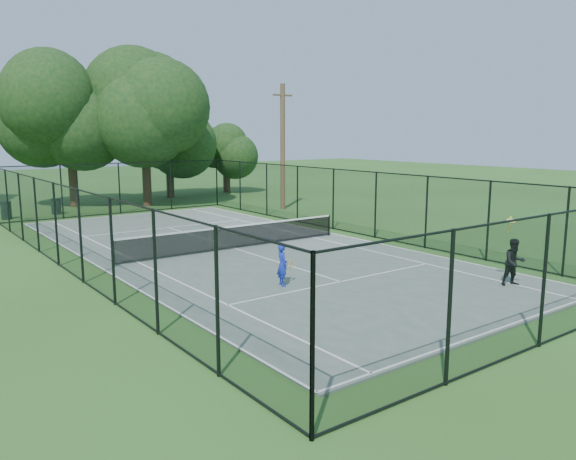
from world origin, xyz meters
TOP-DOWN VIEW (x-y plane):
  - ground at (0.00, 0.00)m, footprint 120.00×120.00m
  - tennis_court at (0.00, 0.00)m, footprint 11.00×24.00m
  - tennis_net at (0.00, 0.00)m, footprint 10.08×0.08m
  - fence at (0.00, 0.00)m, footprint 13.10×26.10m
  - tree_near_left at (-1.21, 17.98)m, footprint 6.78×6.78m
  - tree_near_mid at (2.72, 15.46)m, footprint 6.89×6.89m
  - tree_near_right at (5.97, 19.00)m, footprint 5.11×5.11m
  - tree_far_right at (11.21, 19.78)m, footprint 3.74×3.74m
  - trash_bin_left at (-5.83, 14.59)m, footprint 0.58×0.58m
  - trash_bin_right at (-3.11, 15.00)m, footprint 0.58×0.58m
  - utility_pole at (8.92, 9.00)m, footprint 1.40×0.30m
  - player_blue at (-1.74, -5.66)m, footprint 0.80×0.54m
  - player_black at (4.00, -9.87)m, footprint 0.87×0.90m

SIDE VIEW (x-z plane):
  - ground at x=0.00m, z-range 0.00..0.00m
  - tennis_court at x=0.00m, z-range 0.00..0.06m
  - trash_bin_right at x=-3.11m, z-range 0.01..0.93m
  - trash_bin_left at x=-5.83m, z-range 0.01..0.99m
  - tennis_net at x=0.00m, z-range 0.10..1.05m
  - player_blue at x=-1.74m, z-range 0.06..1.37m
  - player_black at x=4.00m, z-range -0.23..1.82m
  - fence at x=0.00m, z-range 0.00..3.00m
  - tree_far_right at x=11.21m, z-range 0.58..5.53m
  - utility_pole at x=8.92m, z-range 0.06..7.70m
  - tree_near_right at x=5.97m, z-range 0.95..8.00m
  - tree_near_left at x=-1.21m, z-range 1.02..9.86m
  - tree_near_mid at x=2.72m, z-range 1.05..10.06m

